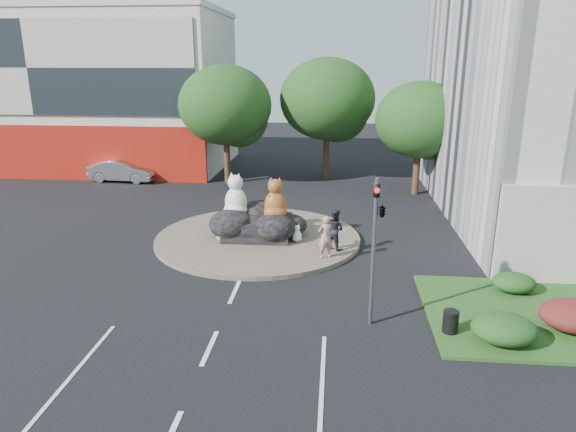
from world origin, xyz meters
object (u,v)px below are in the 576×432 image
Objects in this scene: cat_tabby at (275,198)px; pedestrian_pink at (325,237)px; parked_car at (123,171)px; kitten_calico at (222,230)px; kitten_white at (297,233)px; cat_white at (236,195)px; litter_bin at (451,321)px; pedestrian_dark at (335,229)px.

pedestrian_pink is at bearing -43.00° from cat_tabby.
cat_tabby is at bearing -128.90° from parked_car.
cat_tabby is 2.02× the size of kitten_calico.
kitten_white is at bearing -81.83° from pedestrian_pink.
cat_white is 1.06× the size of cat_tabby.
kitten_calico is (-0.49, -1.09, -1.49)m from cat_white.
kitten_white is (3.07, -0.82, -1.58)m from cat_white.
kitten_white is 1.13× the size of litter_bin.
pedestrian_pink is 2.57× the size of litter_bin.
kitten_calico reaches higher than kitten_white.
pedestrian_dark is 0.39× the size of parked_car.
kitten_white reaches higher than litter_bin.
cat_tabby is at bearing 134.75° from kitten_white.
pedestrian_pink is at bearing -129.48° from parked_car.
cat_tabby reaches higher than kitten_white.
cat_tabby reaches higher than pedestrian_dark.
kitten_white is 2.48m from pedestrian_pink.
kitten_calico is 5.39m from pedestrian_dark.
pedestrian_pink is at bearing -71.11° from kitten_white.
parked_car is 6.57× the size of litter_bin.
cat_tabby reaches higher than kitten_calico.
kitten_calico is 16.19m from parked_car.
cat_tabby is 1.97m from kitten_white.
pedestrian_pink is (1.38, -1.99, 0.53)m from kitten_white.
cat_white is 2.64× the size of kitten_white.
litter_bin is (6.63, -8.57, -1.65)m from cat_tabby.
pedestrian_dark is at bearing -42.00° from kitten_white.
pedestrian_dark is (2.88, -1.49, -0.99)m from cat_tabby.
pedestrian_dark is at bearing -126.43° from parked_car.
kitten_white is at bearing 124.81° from litter_bin.
kitten_white is at bearing -25.93° from cat_tabby.
cat_white reaches higher than litter_bin.
cat_white reaches higher than kitten_white.
cat_tabby is 0.43× the size of parked_car.
pedestrian_pink is 1.19m from pedestrian_dark.
parked_car is (-10.13, 12.64, 0.08)m from kitten_calico.
cat_tabby is 3.39m from pedestrian_dark.
pedestrian_dark is (5.34, -0.60, 0.43)m from kitten_calico.
kitten_white is 0.44× the size of pedestrian_pink.
pedestrian_dark reaches higher than litter_bin.
cat_white is at bearing 77.17° from kitten_calico.
pedestrian_dark is at bearing -136.04° from pedestrian_pink.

